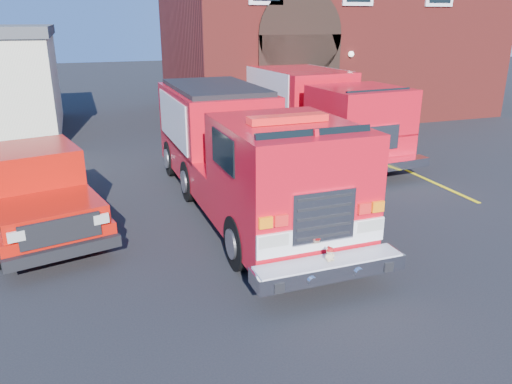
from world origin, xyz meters
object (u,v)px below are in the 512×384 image
object	(u,v)px
pickup_truck	(31,188)
secondary_truck	(311,108)
fire_station	(323,26)
fire_engine	(241,151)

from	to	relation	value
pickup_truck	secondary_truck	size ratio (longest dim) A/B	0.70
fire_station	secondary_truck	world-z (taller)	fire_station
fire_station	fire_engine	distance (m)	15.51
fire_station	fire_engine	size ratio (longest dim) A/B	1.62
pickup_truck	secondary_truck	distance (m)	10.17
fire_engine	pickup_truck	size ratio (longest dim) A/B	1.50
fire_engine	secondary_truck	world-z (taller)	fire_engine
pickup_truck	secondary_truck	xyz separation A→B (m)	(9.16, 4.36, 0.63)
fire_station	secondary_truck	bearing A→B (deg)	-118.61
pickup_truck	fire_station	bearing A→B (deg)	42.16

